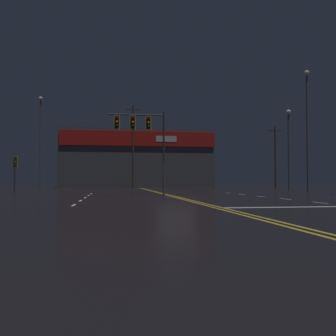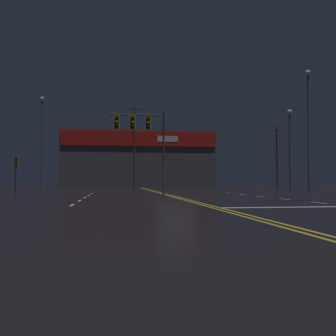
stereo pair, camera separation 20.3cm
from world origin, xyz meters
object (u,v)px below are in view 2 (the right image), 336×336
Objects in this scene: streetlight_median_approach at (308,116)px; streetlight_far_right at (290,138)px; traffic_signal_corner_northwest at (16,166)px; streetlight_near_right at (42,132)px; traffic_signal_median at (141,130)px.

streetlight_far_right is (0.05, 4.12, -1.74)m from streetlight_median_approach.
traffic_signal_corner_northwest is 0.37× the size of streetlight_far_right.
streetlight_near_right reaches higher than traffic_signal_corner_northwest.
streetlight_far_right is at bearing 36.49° from traffic_signal_median.
streetlight_median_approach is (28.71, -16.12, 0.01)m from streetlight_near_right.
streetlight_near_right is (-11.28, 24.94, 2.87)m from traffic_signal_median.
traffic_signal_corner_northwest is at bearing -173.63° from streetlight_far_right.
traffic_signal_corner_northwest is at bearing 178.02° from streetlight_median_approach.
traffic_signal_median is 1.80× the size of traffic_signal_corner_northwest.
streetlight_far_right is at bearing 89.24° from streetlight_median_approach.
streetlight_median_approach is 4.47m from streetlight_far_right.
streetlight_far_right is at bearing 6.37° from traffic_signal_corner_northwest.
traffic_signal_corner_northwest is 28.57m from streetlight_far_right.
streetlight_far_right reaches higher than traffic_signal_corner_northwest.
traffic_signal_median is at bearing -143.51° from streetlight_far_right.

